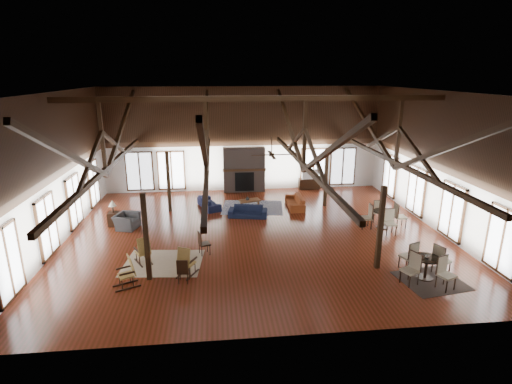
{
  "coord_description": "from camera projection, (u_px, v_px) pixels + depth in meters",
  "views": [
    {
      "loc": [
        -1.67,
        -15.94,
        6.73
      ],
      "look_at": [
        0.11,
        1.0,
        1.62
      ],
      "focal_mm": 28.0,
      "sensor_mm": 36.0,
      "label": 1
    }
  ],
  "objects": [
    {
      "name": "rug_navy",
      "position": [
        252.0,
        207.0,
        20.75
      ],
      "size": [
        3.36,
        2.7,
        0.01
      ],
      "primitive_type": "cube",
      "rotation": [
        0.0,
        0.0,
        -0.14
      ],
      "color": "#1C214F",
      "rests_on": "floor"
    },
    {
      "name": "rocking_chair_a",
      "position": [
        143.0,
        251.0,
        14.53
      ],
      "size": [
        0.77,
        0.92,
        1.05
      ],
      "rotation": [
        0.0,
        0.0,
        0.51
      ],
      "color": "olive",
      "rests_on": "floor"
    },
    {
      "name": "wall_back",
      "position": [
        243.0,
        140.0,
        23.09
      ],
      "size": [
        16.0,
        0.02,
        6.0
      ],
      "primitive_type": "cube",
      "color": "white",
      "rests_on": "floor"
    },
    {
      "name": "wall_right",
      "position": [
        440.0,
        163.0,
        17.23
      ],
      "size": [
        0.02,
        14.0,
        6.0
      ],
      "primitive_type": "cube",
      "color": "white",
      "rests_on": "floor"
    },
    {
      "name": "television",
      "position": [
        310.0,
        174.0,
        23.85
      ],
      "size": [
        1.04,
        0.24,
        0.59
      ],
      "primitive_type": "imported",
      "rotation": [
        0.0,
        0.0,
        0.11
      ],
      "color": "#B2B2B2",
      "rests_on": "tv_console"
    },
    {
      "name": "side_chair_a",
      "position": [
        202.0,
        241.0,
        15.22
      ],
      "size": [
        0.5,
        0.5,
        0.94
      ],
      "rotation": [
        0.0,
        0.0,
        -1.26
      ],
      "color": "black",
      "rests_on": "floor"
    },
    {
      "name": "rug_dark",
      "position": [
        431.0,
        281.0,
        13.43
      ],
      "size": [
        2.25,
        2.1,
        0.01
      ],
      "primitive_type": "cube",
      "rotation": [
        0.0,
        0.0,
        0.16
      ],
      "color": "black",
      "rests_on": "floor"
    },
    {
      "name": "cup_far",
      "position": [
        382.0,
        209.0,
        17.89
      ],
      "size": [
        0.16,
        0.16,
        0.11
      ],
      "primitive_type": "imported",
      "rotation": [
        0.0,
        0.0,
        -0.23
      ],
      "color": "#B2B2B2",
      "rests_on": "cafe_table_far"
    },
    {
      "name": "sofa_navy_front",
      "position": [
        248.0,
        212.0,
        19.32
      ],
      "size": [
        1.96,
        1.07,
        0.54
      ],
      "primitive_type": "imported",
      "rotation": [
        0.0,
        0.0,
        -0.19
      ],
      "color": "black",
      "rests_on": "floor"
    },
    {
      "name": "rocking_chair_c",
      "position": [
        129.0,
        272.0,
        12.99
      ],
      "size": [
        0.93,
        0.74,
        1.06
      ],
      "rotation": [
        0.0,
        0.0,
        2.01
      ],
      "color": "olive",
      "rests_on": "floor"
    },
    {
      "name": "sofa_orange",
      "position": [
        295.0,
        202.0,
        20.72
      ],
      "size": [
        2.02,
        0.84,
        0.58
      ],
      "primitive_type": "imported",
      "rotation": [
        0.0,
        0.0,
        -1.6
      ],
      "color": "brown",
      "rests_on": "floor"
    },
    {
      "name": "floor",
      "position": [
        256.0,
        234.0,
        17.29
      ],
      "size": [
        16.0,
        16.0,
        0.0
      ],
      "primitive_type": "plane",
      "color": "maroon",
      "rests_on": "ground"
    },
    {
      "name": "wall_front",
      "position": [
        286.0,
        231.0,
        9.76
      ],
      "size": [
        16.0,
        0.02,
        6.0
      ],
      "primitive_type": "cube",
      "color": "white",
      "rests_on": "floor"
    },
    {
      "name": "roof_truss",
      "position": [
        256.0,
        142.0,
        16.13
      ],
      "size": [
        15.6,
        14.07,
        3.14
      ],
      "color": "#321E0E",
      "rests_on": "wall_back"
    },
    {
      "name": "cup_near",
      "position": [
        427.0,
        256.0,
        13.35
      ],
      "size": [
        0.16,
        0.16,
        0.1
      ],
      "primitive_type": "imported",
      "rotation": [
        0.0,
        0.0,
        -0.35
      ],
      "color": "#B2B2B2",
      "rests_on": "cafe_table_near"
    },
    {
      "name": "vase",
      "position": [
        247.0,
        198.0,
        20.57
      ],
      "size": [
        0.26,
        0.26,
        0.21
      ],
      "primitive_type": "imported",
      "rotation": [
        0.0,
        0.0,
        -0.43
      ],
      "color": "#B2B2B2",
      "rests_on": "coffee_table"
    },
    {
      "name": "cafe_table_near",
      "position": [
        426.0,
        264.0,
        13.45
      ],
      "size": [
        2.09,
        2.09,
        1.08
      ],
      "rotation": [
        0.0,
        0.0,
        0.38
      ],
      "color": "black",
      "rests_on": "floor"
    },
    {
      "name": "side_table_lamp",
      "position": [
        114.0,
        216.0,
        18.19
      ],
      "size": [
        0.47,
        0.47,
        1.21
      ],
      "color": "black",
      "rests_on": "floor"
    },
    {
      "name": "sofa_navy_left",
      "position": [
        209.0,
        203.0,
        20.64
      ],
      "size": [
        1.97,
        1.29,
        0.54
      ],
      "primitive_type": "imported",
      "rotation": [
        0.0,
        0.0,
        1.91
      ],
      "color": "#131734",
      "rests_on": "floor"
    },
    {
      "name": "fireplace",
      "position": [
        244.0,
        170.0,
        23.27
      ],
      "size": [
        2.5,
        0.69,
        2.6
      ],
      "color": "brown",
      "rests_on": "floor"
    },
    {
      "name": "side_chair_b",
      "position": [
        183.0,
        269.0,
        13.13
      ],
      "size": [
        0.4,
        0.4,
        0.88
      ],
      "rotation": [
        0.0,
        0.0,
        -0.1
      ],
      "color": "black",
      "rests_on": "floor"
    },
    {
      "name": "armchair",
      "position": [
        127.0,
        221.0,
        17.9
      ],
      "size": [
        1.25,
        1.16,
        0.67
      ],
      "primitive_type": "imported",
      "rotation": [
        0.0,
        0.0,
        1.28
      ],
      "color": "#2E2F31",
      "rests_on": "floor"
    },
    {
      "name": "rug_tan",
      "position": [
        163.0,
        263.0,
        14.7
      ],
      "size": [
        3.0,
        2.46,
        0.01
      ],
      "primitive_type": "cube",
      "rotation": [
        0.0,
        0.0,
        -0.1
      ],
      "color": "tan",
      "rests_on": "floor"
    },
    {
      "name": "ceiling_fan",
      "position": [
        272.0,
        154.0,
        15.31
      ],
      "size": [
        1.6,
        1.6,
        0.75
      ],
      "color": "black",
      "rests_on": "roof_truss"
    },
    {
      "name": "coffee_table",
      "position": [
        250.0,
        201.0,
        20.66
      ],
      "size": [
        1.17,
        0.8,
        0.41
      ],
      "rotation": [
        0.0,
        0.0,
        0.27
      ],
      "color": "brown",
      "rests_on": "floor"
    },
    {
      "name": "rocking_chair_b",
      "position": [
        186.0,
        262.0,
        13.63
      ],
      "size": [
        0.78,
        0.94,
        1.08
      ],
      "rotation": [
        0.0,
        0.0,
        -0.48
      ],
      "color": "olive",
      "rests_on": "floor"
    },
    {
      "name": "ceiling",
      "position": [
        256.0,
        92.0,
        15.56
      ],
      "size": [
        16.0,
        14.0,
        0.02
      ],
      "primitive_type": "cube",
      "color": "black",
      "rests_on": "wall_back"
    },
    {
      "name": "tv_console",
      "position": [
        309.0,
        184.0,
        24.02
      ],
      "size": [
        1.24,
        0.46,
        0.62
      ],
      "primitive_type": "cube",
      "color": "black",
      "rests_on": "floor"
    },
    {
      "name": "post_grid",
      "position": [
        256.0,
        201.0,
        16.85
      ],
      "size": [
        8.16,
        7.16,
        3.05
      ],
      "color": "#321E0E",
      "rests_on": "floor"
    },
    {
      "name": "wall_left",
      "position": [
        53.0,
        172.0,
        15.62
      ],
      "size": [
        0.02,
        14.0,
        6.0
      ],
      "primitive_type": "cube",
      "color": "white",
      "rests_on": "floor"
    },
    {
      "name": "cafe_table_far",
      "position": [
        383.0,
        216.0,
        17.9
      ],
      "size": [
        2.11,
        2.11,
        1.1
      ],
      "rotation": [
        0.0,
        0.0,
        -0.03
      ],
      "color": "black",
      "rests_on": "floor"
    }
  ]
}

